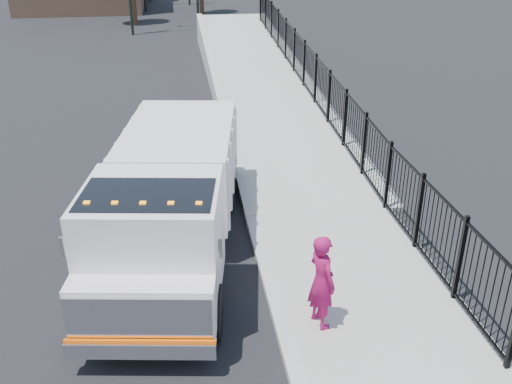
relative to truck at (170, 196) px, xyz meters
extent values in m
plane|color=black|center=(1.98, -2.55, -1.53)|extent=(120.00, 120.00, 0.00)
cube|color=#9E998E|center=(3.90, -4.55, -1.47)|extent=(3.55, 12.00, 0.12)
cube|color=#9E998E|center=(4.10, 13.45, -1.53)|extent=(3.95, 24.06, 3.19)
cube|color=black|center=(5.53, 9.45, -0.63)|extent=(0.10, 28.00, 1.80)
cube|color=black|center=(0.06, 0.39, -0.95)|extent=(2.11, 7.19, 0.23)
cube|color=white|center=(-0.30, -1.98, 0.09)|extent=(2.78, 2.65, 2.09)
cube|color=white|center=(-0.50, -3.28, -0.43)|extent=(2.54, 1.10, 1.05)
cube|color=silver|center=(-0.56, -3.66, -0.43)|extent=(2.39, 0.45, 0.89)
cube|color=silver|center=(-0.57, -3.74, -0.95)|extent=(2.51, 0.57, 0.29)
cube|color=#E74E01|center=(-0.57, -3.74, -0.80)|extent=(2.49, 0.43, 0.06)
cube|color=black|center=(-0.34, -2.24, 0.72)|extent=(2.48, 1.69, 0.89)
cube|color=white|center=(0.27, 1.74, 0.09)|extent=(3.15, 4.72, 1.78)
cube|color=silver|center=(-1.76, -2.82, 0.56)|extent=(0.07, 0.07, 0.37)
cube|color=silver|center=(0.83, -3.22, 0.56)|extent=(0.07, 0.07, 0.37)
cube|color=orange|center=(-1.33, -2.46, 1.16)|extent=(0.12, 0.10, 0.06)
cube|color=orange|center=(-0.87, -2.53, 1.16)|extent=(0.12, 0.10, 0.06)
cube|color=orange|center=(-0.40, -2.60, 1.16)|extent=(0.12, 0.10, 0.06)
cube|color=orange|center=(0.07, -2.67, 1.16)|extent=(0.12, 0.10, 0.06)
cube|color=orange|center=(0.53, -2.75, 1.16)|extent=(0.12, 0.10, 0.06)
cylinder|color=black|center=(-1.50, -2.54, -1.01)|extent=(0.49, 1.08, 1.05)
cylinder|color=black|center=(0.67, -2.87, -1.01)|extent=(0.49, 1.08, 1.05)
cylinder|color=black|center=(-0.72, 2.53, -1.01)|extent=(0.49, 1.08, 1.05)
cylinder|color=black|center=(1.45, 2.19, -1.01)|extent=(0.49, 1.08, 1.05)
cylinder|color=black|center=(-0.55, 3.66, -1.01)|extent=(0.49, 1.08, 1.05)
cylinder|color=black|center=(1.62, 3.33, -1.01)|extent=(0.49, 1.08, 1.05)
imported|color=#981049|center=(2.67, -2.94, -0.48)|extent=(0.65, 0.79, 1.87)
cylinder|color=#382314|center=(-2.34, 32.24, 0.07)|extent=(0.36, 0.36, 3.20)
camera|label=1|loc=(0.26, -11.29, 5.46)|focal=40.00mm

